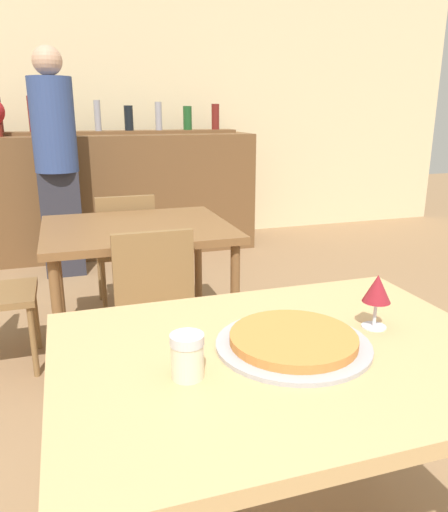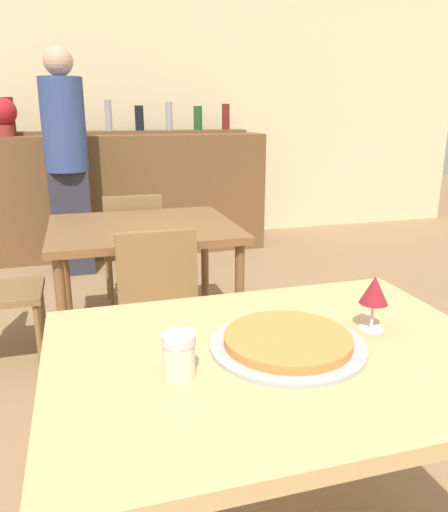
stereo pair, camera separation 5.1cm
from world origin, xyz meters
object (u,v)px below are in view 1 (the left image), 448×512
object	(u,v)px
wine_glass	(377,290)
chair_far_side_front	(159,310)
chair_far_side_back	(126,244)
cheese_shaker	(187,356)
pizza_tray	(293,341)
person_standing	(56,156)

from	to	relation	value
wine_glass	chair_far_side_front	bearing A→B (deg)	114.38
chair_far_side_back	wine_glass	world-z (taller)	wine_glass
chair_far_side_front	cheese_shaker	size ratio (longest dim) A/B	7.58
chair_far_side_back	wine_glass	bearing A→B (deg)	101.43
pizza_tray	wine_glass	size ratio (longest dim) A/B	2.58
cheese_shaker	wine_glass	world-z (taller)	wine_glass
pizza_tray	person_standing	bearing A→B (deg)	100.22
chair_far_side_back	person_standing	world-z (taller)	person_standing
cheese_shaker	person_standing	size ratio (longest dim) A/B	0.06
cheese_shaker	pizza_tray	bearing A→B (deg)	12.28
chair_far_side_front	cheese_shaker	bearing A→B (deg)	-96.79
chair_far_side_back	cheese_shaker	xyz separation A→B (m)	(-0.13, -2.32, 0.34)
person_standing	wine_glass	world-z (taller)	person_standing
person_standing	chair_far_side_back	bearing A→B (deg)	-66.90
chair_far_side_back	cheese_shaker	bearing A→B (deg)	86.79
pizza_tray	cheese_shaker	distance (m)	0.31
wine_glass	pizza_tray	bearing A→B (deg)	-171.52
chair_far_side_back	pizza_tray	bearing A→B (deg)	94.37
pizza_tray	person_standing	size ratio (longest dim) A/B	0.22
chair_far_side_back	wine_glass	xyz separation A→B (m)	(0.45, -2.21, 0.40)
person_standing	chair_far_side_front	bearing A→B (deg)	-79.44
chair_far_side_front	chair_far_side_back	bearing A→B (deg)	90.00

